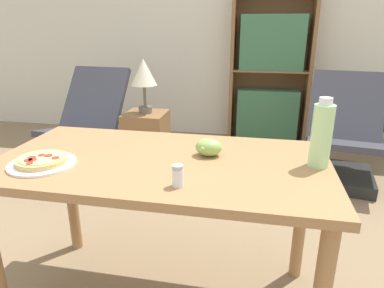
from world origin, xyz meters
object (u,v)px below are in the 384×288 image
object	(u,v)px
salt_shaker	(178,176)
bookshelf	(270,77)
drink_bottle	(322,135)
side_table	(147,144)
lounge_chair_near	(88,137)
pizza_on_plate	(42,162)
lounge_chair_far	(342,148)
table_lamp	(144,75)
grape_bunch	(209,147)

from	to	relation	value
salt_shaker	bookshelf	bearing A→B (deg)	82.63
drink_bottle	side_table	distance (m)	1.87
lounge_chair_near	bookshelf	bearing A→B (deg)	39.70
pizza_on_plate	side_table	distance (m)	1.61
lounge_chair_far	pizza_on_plate	bearing A→B (deg)	-122.61
side_table	lounge_chair_far	bearing A→B (deg)	6.98
drink_bottle	bookshelf	world-z (taller)	bookshelf
side_table	salt_shaker	bearing A→B (deg)	-67.66
table_lamp	salt_shaker	bearing A→B (deg)	-67.66
drink_bottle	lounge_chair_far	bearing A→B (deg)	73.29
lounge_chair_far	table_lamp	distance (m)	1.74
lounge_chair_far	side_table	xyz separation A→B (m)	(-1.63, -0.20, -0.01)
lounge_chair_far	table_lamp	size ratio (longest dim) A/B	1.98
grape_bunch	side_table	distance (m)	1.58
pizza_on_plate	salt_shaker	bearing A→B (deg)	-7.97
salt_shaker	lounge_chair_far	bearing A→B (deg)	62.18
bookshelf	side_table	world-z (taller)	bookshelf
table_lamp	lounge_chair_near	bearing A→B (deg)	173.45
lounge_chair_near	table_lamp	distance (m)	0.83
grape_bunch	lounge_chair_far	bearing A→B (deg)	59.25
pizza_on_plate	lounge_chair_far	size ratio (longest dim) A/B	0.29
lounge_chair_far	bookshelf	distance (m)	1.21
pizza_on_plate	lounge_chair_far	xyz separation A→B (m)	(1.53, 1.74, -0.46)
lounge_chair_near	grape_bunch	bearing A→B (deg)	-40.53
grape_bunch	side_table	bearing A→B (deg)	119.02
drink_bottle	lounge_chair_near	world-z (taller)	drink_bottle
lounge_chair_near	side_table	distance (m)	0.59
salt_shaker	side_table	bearing A→B (deg)	112.34
pizza_on_plate	grape_bunch	size ratio (longest dim) A/B	2.29
pizza_on_plate	salt_shaker	distance (m)	0.58
side_table	pizza_on_plate	bearing A→B (deg)	-86.50
pizza_on_plate	drink_bottle	world-z (taller)	drink_bottle
bookshelf	side_table	distance (m)	1.60
lounge_chair_far	side_table	size ratio (longest dim) A/B	1.57
drink_bottle	pizza_on_plate	bearing A→B (deg)	-169.39
pizza_on_plate	table_lamp	bearing A→B (deg)	93.50
pizza_on_plate	table_lamp	xyz separation A→B (m)	(-0.09, 1.54, 0.13)
drink_bottle	salt_shaker	size ratio (longest dim) A/B	3.48
pizza_on_plate	lounge_chair_near	bearing A→B (deg)	112.92
grape_bunch	salt_shaker	size ratio (longest dim) A/B	1.44
grape_bunch	bookshelf	xyz separation A→B (m)	(0.30, 2.46, -0.04)
grape_bunch	table_lamp	size ratio (longest dim) A/B	0.26
grape_bunch	drink_bottle	world-z (taller)	drink_bottle
table_lamp	drink_bottle	bearing A→B (deg)	-49.01
grape_bunch	bookshelf	size ratio (longest dim) A/B	0.07
pizza_on_plate	lounge_chair_near	distance (m)	1.81
lounge_chair_far	lounge_chair_near	bearing A→B (deg)	-167.83
salt_shaker	lounge_chair_near	bearing A→B (deg)	126.56
lounge_chair_far	table_lamp	bearing A→B (deg)	-164.26
table_lamp	side_table	bearing A→B (deg)	0.00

